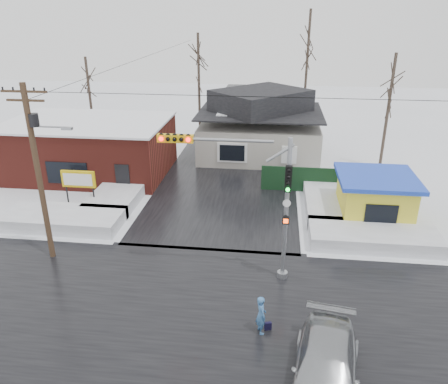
# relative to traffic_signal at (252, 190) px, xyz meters

# --- Properties ---
(ground) EXTENTS (120.00, 120.00, 0.00)m
(ground) POSITION_rel_traffic_signal_xyz_m (-2.43, -2.97, -4.54)
(ground) COLOR white
(ground) RESTS_ON ground
(road_ns) EXTENTS (10.00, 120.00, 0.02)m
(road_ns) POSITION_rel_traffic_signal_xyz_m (-2.43, -2.97, -4.53)
(road_ns) COLOR black
(road_ns) RESTS_ON ground
(road_ew) EXTENTS (120.00, 10.00, 0.02)m
(road_ew) POSITION_rel_traffic_signal_xyz_m (-2.43, -2.97, -4.53)
(road_ew) COLOR black
(road_ew) RESTS_ON ground
(snowbank_nw) EXTENTS (7.00, 3.00, 0.80)m
(snowbank_nw) POSITION_rel_traffic_signal_xyz_m (-11.43, 4.03, -4.14)
(snowbank_nw) COLOR white
(snowbank_nw) RESTS_ON ground
(snowbank_ne) EXTENTS (7.00, 3.00, 0.80)m
(snowbank_ne) POSITION_rel_traffic_signal_xyz_m (6.57, 4.03, -4.14)
(snowbank_ne) COLOR white
(snowbank_ne) RESTS_ON ground
(snowbank_nside_w) EXTENTS (3.00, 8.00, 0.80)m
(snowbank_nside_w) POSITION_rel_traffic_signal_xyz_m (-9.43, 9.03, -4.14)
(snowbank_nside_w) COLOR white
(snowbank_nside_w) RESTS_ON ground
(snowbank_nside_e) EXTENTS (3.00, 8.00, 0.80)m
(snowbank_nside_e) POSITION_rel_traffic_signal_xyz_m (4.57, 9.03, -4.14)
(snowbank_nside_e) COLOR white
(snowbank_nside_e) RESTS_ON ground
(traffic_signal) EXTENTS (6.05, 0.68, 7.00)m
(traffic_signal) POSITION_rel_traffic_signal_xyz_m (0.00, 0.00, 0.00)
(traffic_signal) COLOR gray
(traffic_signal) RESTS_ON ground
(utility_pole) EXTENTS (3.15, 0.44, 9.00)m
(utility_pole) POSITION_rel_traffic_signal_xyz_m (-10.36, 0.53, 0.57)
(utility_pole) COLOR #382619
(utility_pole) RESTS_ON ground
(brick_building) EXTENTS (12.20, 8.20, 4.12)m
(brick_building) POSITION_rel_traffic_signal_xyz_m (-13.43, 13.03, -2.46)
(brick_building) COLOR maroon
(brick_building) RESTS_ON ground
(marquee_sign) EXTENTS (2.20, 0.21, 2.55)m
(marquee_sign) POSITION_rel_traffic_signal_xyz_m (-11.43, 6.53, -2.62)
(marquee_sign) COLOR black
(marquee_sign) RESTS_ON ground
(house) EXTENTS (10.40, 8.40, 5.76)m
(house) POSITION_rel_traffic_signal_xyz_m (-0.43, 19.03, -1.92)
(house) COLOR #AEA89D
(house) RESTS_ON ground
(kiosk) EXTENTS (4.60, 4.60, 2.88)m
(kiosk) POSITION_rel_traffic_signal_xyz_m (7.07, 7.03, -3.08)
(kiosk) COLOR yellow
(kiosk) RESTS_ON ground
(fence) EXTENTS (8.00, 0.12, 1.80)m
(fence) POSITION_rel_traffic_signal_xyz_m (4.07, 11.03, -3.64)
(fence) COLOR black
(fence) RESTS_ON ground
(tree_far_left) EXTENTS (3.00, 3.00, 10.00)m
(tree_far_left) POSITION_rel_traffic_signal_xyz_m (-6.43, 23.03, 3.41)
(tree_far_left) COLOR #332821
(tree_far_left) RESTS_ON ground
(tree_far_mid) EXTENTS (3.00, 3.00, 12.00)m
(tree_far_mid) POSITION_rel_traffic_signal_xyz_m (3.57, 25.03, 5.00)
(tree_far_mid) COLOR #332821
(tree_far_mid) RESTS_ON ground
(tree_far_right) EXTENTS (3.00, 3.00, 9.00)m
(tree_far_right) POSITION_rel_traffic_signal_xyz_m (9.57, 17.03, 2.62)
(tree_far_right) COLOR #332821
(tree_far_right) RESTS_ON ground
(tree_far_west) EXTENTS (3.00, 3.00, 8.00)m
(tree_far_west) POSITION_rel_traffic_signal_xyz_m (-16.43, 21.03, 1.82)
(tree_far_west) COLOR #332821
(tree_far_west) RESTS_ON ground
(pedestrian) EXTENTS (0.60, 0.72, 1.68)m
(pedestrian) POSITION_rel_traffic_signal_xyz_m (0.69, -4.00, -3.70)
(pedestrian) COLOR teal
(pedestrian) RESTS_ON ground
(car) EXTENTS (3.01, 5.69, 1.57)m
(car) POSITION_rel_traffic_signal_xyz_m (2.96, -6.54, -3.75)
(car) COLOR #A3A6AA
(car) RESTS_ON ground
(shopping_bag) EXTENTS (0.30, 0.20, 0.35)m
(shopping_bag) POSITION_rel_traffic_signal_xyz_m (0.98, -3.84, -4.36)
(shopping_bag) COLOR black
(shopping_bag) RESTS_ON ground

